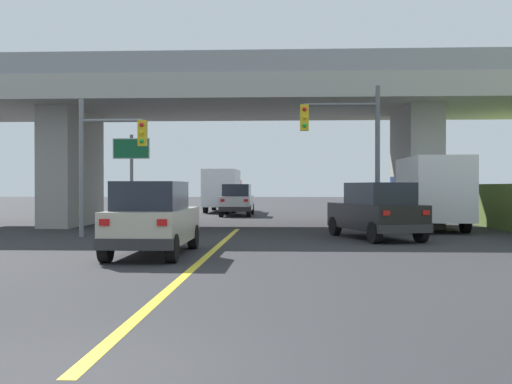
% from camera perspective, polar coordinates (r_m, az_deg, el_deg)
% --- Properties ---
extents(ground, '(160.00, 160.00, 0.00)m').
position_cam_1_polar(ground, '(30.17, -1.32, -3.07)').
color(ground, '#2B2B2D').
extents(overpass_bridge, '(30.42, 9.13, 7.43)m').
position_cam_1_polar(overpass_bridge, '(30.30, -1.32, 6.97)').
color(overpass_bridge, '#A8A59E').
rests_on(overpass_bridge, ground).
extents(lane_divider_stripe, '(0.20, 21.61, 0.01)m').
position_cam_1_polar(lane_divider_stripe, '(17.06, -4.50, -5.83)').
color(lane_divider_stripe, yellow).
rests_on(lane_divider_stripe, ground).
extents(suv_lead, '(1.91, 4.70, 2.02)m').
position_cam_1_polar(suv_lead, '(17.44, -9.31, -2.37)').
color(suv_lead, '#B7B29E').
rests_on(suv_lead, ground).
extents(suv_crossing, '(3.20, 5.02, 2.02)m').
position_cam_1_polar(suv_crossing, '(22.94, 10.85, -1.68)').
color(suv_crossing, black).
rests_on(suv_crossing, ground).
extents(box_truck, '(2.33, 7.00, 3.11)m').
position_cam_1_polar(box_truck, '(28.52, 15.43, -0.01)').
color(box_truck, navy).
rests_on(box_truck, ground).
extents(sedan_oncoming, '(1.94, 4.81, 2.02)m').
position_cam_1_polar(sedan_oncoming, '(40.27, -1.72, -0.72)').
color(sedan_oncoming, silver).
rests_on(sedan_oncoming, ground).
extents(traffic_signal_nearside, '(2.95, 0.36, 5.60)m').
position_cam_1_polar(traffic_signal_nearside, '(23.64, 8.62, 4.54)').
color(traffic_signal_nearside, '#56595E').
rests_on(traffic_signal_nearside, ground).
extents(traffic_signal_farside, '(2.56, 0.36, 5.14)m').
position_cam_1_polar(traffic_signal_farside, '(24.19, -13.58, 3.56)').
color(traffic_signal_farside, slate).
rests_on(traffic_signal_farside, ground).
extents(highway_sign, '(1.62, 0.17, 4.13)m').
position_cam_1_polar(highway_sign, '(27.94, -11.21, 2.86)').
color(highway_sign, slate).
rests_on(highway_sign, ground).
extents(semi_truck_distant, '(2.33, 7.57, 3.08)m').
position_cam_1_polar(semi_truck_distant, '(46.42, -3.03, 0.20)').
color(semi_truck_distant, red).
rests_on(semi_truck_distant, ground).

